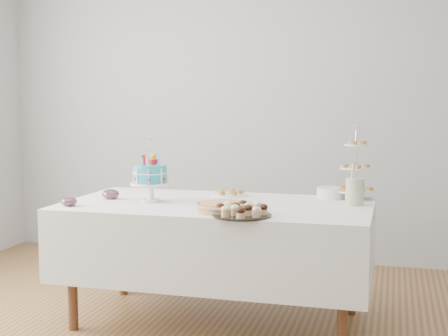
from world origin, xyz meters
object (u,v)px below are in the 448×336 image
(birthday_cake, at_px, (151,185))
(plate_stack, at_px, (331,193))
(cupcake_tray, at_px, (242,210))
(jam_bowl_a, at_px, (69,202))
(pie, at_px, (224,207))
(tiered_stand, at_px, (356,168))
(table, at_px, (217,239))
(jam_bowl_b, at_px, (111,194))
(utensil_pitcher, at_px, (355,191))
(pastry_plate, at_px, (230,193))

(birthday_cake, bearing_deg, plate_stack, 6.63)
(cupcake_tray, distance_m, jam_bowl_a, 1.10)
(pie, xyz_separation_m, tiered_stand, (0.70, 0.69, 0.17))
(table, xyz_separation_m, plate_stack, (0.67, 0.40, 0.26))
(birthday_cake, distance_m, pie, 0.61)
(table, bearing_deg, tiered_stand, 25.80)
(pie, relative_size, plate_stack, 1.87)
(jam_bowl_a, distance_m, jam_bowl_b, 0.35)
(table, xyz_separation_m, birthday_cake, (-0.42, -0.05, 0.34))
(pie, bearing_deg, cupcake_tray, -39.80)
(table, bearing_deg, utensil_pitcher, 10.34)
(birthday_cake, xyz_separation_m, pie, (0.55, -0.24, -0.08))
(plate_stack, bearing_deg, pastry_plate, -175.01)
(table, height_order, jam_bowl_a, jam_bowl_a)
(tiered_stand, height_order, pastry_plate, tiered_stand)
(pastry_plate, relative_size, utensil_pitcher, 0.95)
(cupcake_tray, relative_size, plate_stack, 1.82)
(table, height_order, plate_stack, plate_stack)
(table, relative_size, jam_bowl_b, 17.19)
(jam_bowl_a, height_order, utensil_pitcher, utensil_pitcher)
(jam_bowl_a, bearing_deg, pie, 3.47)
(jam_bowl_a, bearing_deg, pastry_plate, 39.67)
(birthday_cake, relative_size, cupcake_tray, 1.21)
(plate_stack, distance_m, jam_bowl_a, 1.68)
(birthday_cake, height_order, plate_stack, birthday_cake)
(pie, xyz_separation_m, utensil_pitcher, (0.71, 0.44, 0.06))
(jam_bowl_b, bearing_deg, tiered_stand, 15.32)
(table, height_order, jam_bowl_b, jam_bowl_b)
(table, height_order, utensil_pitcher, utensil_pitcher)
(cupcake_tray, bearing_deg, utensil_pitcher, 43.59)
(cupcake_tray, distance_m, pastry_plate, 0.79)
(birthday_cake, xyz_separation_m, jam_bowl_b, (-0.29, 0.03, -0.08))
(jam_bowl_a, bearing_deg, table, 22.59)
(birthday_cake, height_order, jam_bowl_b, birthday_cake)
(tiered_stand, distance_m, jam_bowl_b, 1.61)
(birthday_cake, relative_size, jam_bowl_a, 4.10)
(pastry_plate, relative_size, jam_bowl_a, 2.46)
(table, xyz_separation_m, jam_bowl_b, (-0.72, -0.02, 0.26))
(tiered_stand, bearing_deg, jam_bowl_b, -164.68)
(jam_bowl_b, bearing_deg, pie, -17.51)
(pie, bearing_deg, birthday_cake, 156.70)
(tiered_stand, relative_size, jam_bowl_a, 4.96)
(birthday_cake, distance_m, jam_bowl_b, 0.30)
(birthday_cake, height_order, tiered_stand, tiered_stand)
(cupcake_tray, bearing_deg, pastry_plate, 109.80)
(pastry_plate, bearing_deg, jam_bowl_b, -152.86)
(plate_stack, distance_m, pastry_plate, 0.68)
(cupcake_tray, height_order, jam_bowl_a, cupcake_tray)
(pastry_plate, distance_m, utensil_pitcher, 0.87)
(tiered_stand, bearing_deg, table, -154.20)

